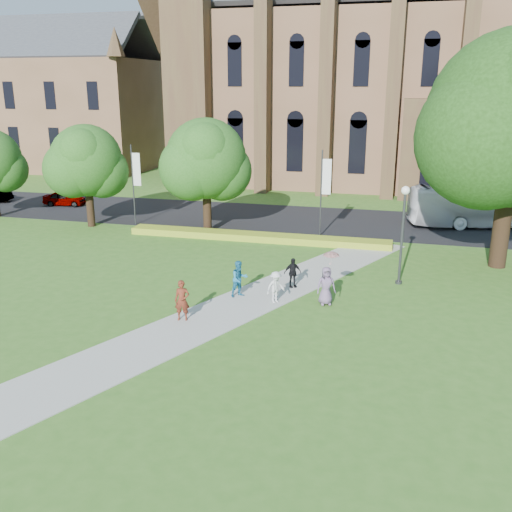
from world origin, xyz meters
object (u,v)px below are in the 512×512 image
(tour_coach, at_px, (485,206))
(car_0, at_px, (65,199))
(streetlamp, at_px, (403,223))
(pedestrian_0, at_px, (182,300))

(tour_coach, height_order, car_0, tour_coach)
(streetlamp, height_order, tour_coach, streetlamp)
(streetlamp, xyz_separation_m, pedestrian_0, (-9.33, -7.52, -2.33))
(streetlamp, xyz_separation_m, car_0, (-28.64, 13.67, -2.66))
(car_0, bearing_deg, tour_coach, -95.77)
(car_0, bearing_deg, streetlamp, -122.86)
(streetlamp, bearing_deg, car_0, 154.48)
(tour_coach, xyz_separation_m, pedestrian_0, (-15.23, -22.14, -0.60))
(car_0, relative_size, pedestrian_0, 1.96)
(streetlamp, distance_m, tour_coach, 15.87)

